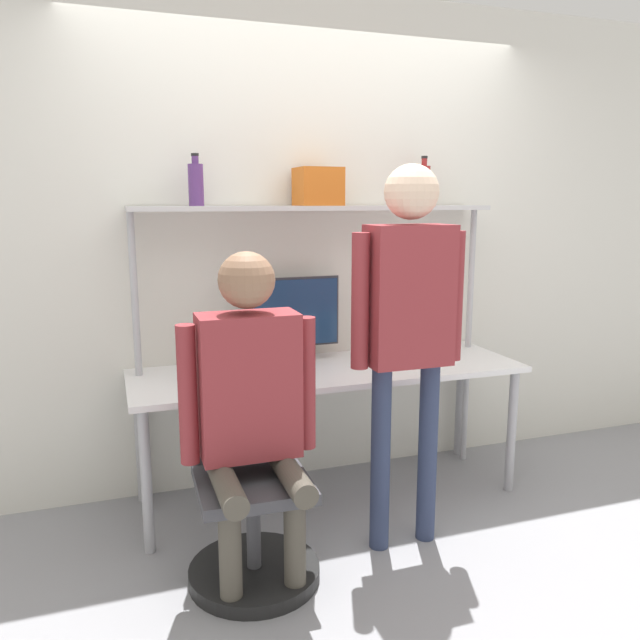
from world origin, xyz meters
name	(u,v)px	position (x,y,z in m)	size (l,w,h in m)	color
ground_plane	(352,525)	(0.00, 0.00, 0.00)	(12.00, 12.00, 0.00)	gray
wall_back	(308,245)	(0.00, 0.71, 1.35)	(8.00, 0.06, 2.70)	silver
desk	(329,380)	(0.00, 0.35, 0.66)	(2.07, 0.66, 0.72)	white
shelf_unit	(318,243)	(0.00, 0.53, 1.37)	(1.97, 0.27, 1.57)	silver
monitor	(295,317)	(-0.13, 0.53, 0.98)	(0.50, 0.20, 0.47)	#333338
laptop	(233,371)	(-0.54, 0.23, 0.79)	(0.34, 0.23, 0.23)	#333338
cell_phone	(294,381)	(-0.25, 0.16, 0.73)	(0.07, 0.15, 0.01)	black
office_chair	(251,514)	(-0.56, -0.24, 0.28)	(0.56, 0.56, 0.92)	black
person_seated	(251,394)	(-0.57, -0.29, 0.83)	(0.57, 0.47, 1.40)	#4C473D
person_standing	(408,309)	(0.17, -0.22, 1.13)	(0.54, 0.24, 1.75)	#2D3856
bottle_red	(424,185)	(0.63, 0.53, 1.69)	(0.07, 0.07, 0.27)	maroon
bottle_purple	(196,184)	(-0.64, 0.53, 1.68)	(0.08, 0.08, 0.26)	#593372
storage_box	(317,187)	(0.00, 0.53, 1.67)	(0.23, 0.22, 0.20)	#D1661E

